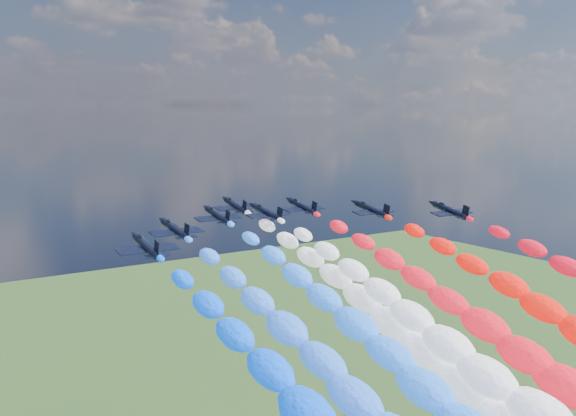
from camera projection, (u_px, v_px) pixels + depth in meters
jet_0 at (146, 246)px, 109.69m from camera, size 9.99×13.42×5.11m
jet_1 at (175, 229)px, 124.65m from camera, size 9.97×13.40×5.11m
jet_2 at (217, 215)px, 140.23m from camera, size 9.92×13.36×5.11m
trail_2 at (406, 385)px, 97.49m from camera, size 7.24×106.17×38.48m
jet_3 at (267, 212)px, 144.16m from camera, size 10.34×13.66×5.11m
trail_3 at (469, 374)px, 101.42m from camera, size 7.24×106.17×38.48m
jet_4 at (235, 205)px, 154.20m from camera, size 10.17×13.54×5.11m
trail_4 at (407, 350)px, 111.46m from camera, size 7.24×106.17×38.48m
jet_5 at (302, 206)px, 152.69m from camera, size 9.55×13.10×5.11m
trail_5 at (503, 353)px, 109.96m from camera, size 7.24×106.17×38.48m
jet_6 at (371, 209)px, 148.25m from camera, size 10.20×13.57×5.11m
jet_7 at (450, 210)px, 146.76m from camera, size 10.00×13.42×5.11m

